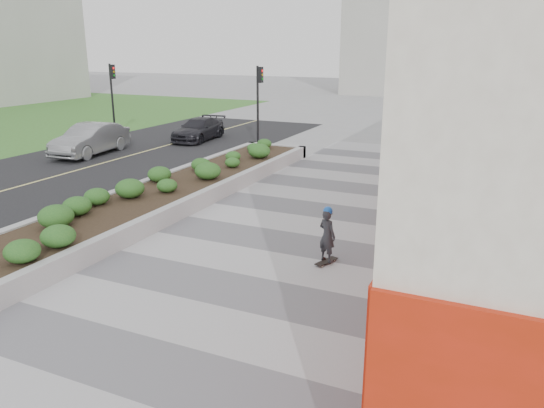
{
  "coord_description": "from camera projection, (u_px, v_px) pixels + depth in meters",
  "views": [
    {
      "loc": [
        5.05,
        -7.54,
        5.18
      ],
      "look_at": [
        -0.65,
        4.85,
        1.1
      ],
      "focal_mm": 35.0,
      "sensor_mm": 36.0,
      "label": 1
    }
  ],
  "objects": [
    {
      "name": "manhole_cover",
      "position": [
        284.0,
        275.0,
        12.47
      ],
      "size": [
        0.44,
        0.44,
        0.01
      ],
      "primitive_type": "cylinder",
      "color": "#595654",
      "rests_on": "ground"
    },
    {
      "name": "traffic_signal_far",
      "position": [
        112.0,
        89.0,
        30.65
      ],
      "size": [
        0.33,
        0.28,
        4.2
      ],
      "color": "black",
      "rests_on": "ground"
    },
    {
      "name": "ground",
      "position": [
        197.0,
        330.0,
        10.06
      ],
      "size": [
        160.0,
        160.0,
        0.0
      ],
      "primitive_type": "plane",
      "color": "gray",
      "rests_on": "ground"
    },
    {
      "name": "car_dark",
      "position": [
        199.0,
        129.0,
        30.11
      ],
      "size": [
        2.07,
        4.38,
        1.23
      ],
      "primitive_type": "imported",
      "rotation": [
        0.0,
        0.0,
        0.08
      ],
      "color": "black",
      "rests_on": "ground"
    },
    {
      "name": "traffic_signal_near",
      "position": [
        259.0,
        94.0,
        27.4
      ],
      "size": [
        0.33,
        0.28,
        4.2
      ],
      "color": "black",
      "rests_on": "ground"
    },
    {
      "name": "skateboarder",
      "position": [
        327.0,
        235.0,
        12.91
      ],
      "size": [
        0.57,
        0.75,
        1.48
      ],
      "rotation": [
        0.0,
        0.0,
        -0.33
      ],
      "color": "beige",
      "rests_on": "ground"
    },
    {
      "name": "planter",
      "position": [
        170.0,
        190.0,
        18.24
      ],
      "size": [
        3.0,
        18.0,
        0.9
      ],
      "color": "#9E9EA0",
      "rests_on": "ground"
    },
    {
      "name": "street",
      "position": [
        35.0,
        182.0,
        20.96
      ],
      "size": [
        10.0,
        40.0,
        0.0
      ],
      "primitive_type": "cube",
      "color": "black",
      "rests_on": "ground"
    },
    {
      "name": "walkway",
      "position": [
        265.0,
        271.0,
        12.67
      ],
      "size": [
        8.0,
        36.0,
        0.01
      ],
      "primitive_type": "cube",
      "color": "#A8A8AD",
      "rests_on": "ground"
    },
    {
      "name": "car_silver",
      "position": [
        90.0,
        139.0,
        26.06
      ],
      "size": [
        2.11,
        4.75,
        1.52
      ],
      "primitive_type": "imported",
      "rotation": [
        0.0,
        0.0,
        0.11
      ],
      "color": "gray",
      "rests_on": "ground"
    }
  ]
}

